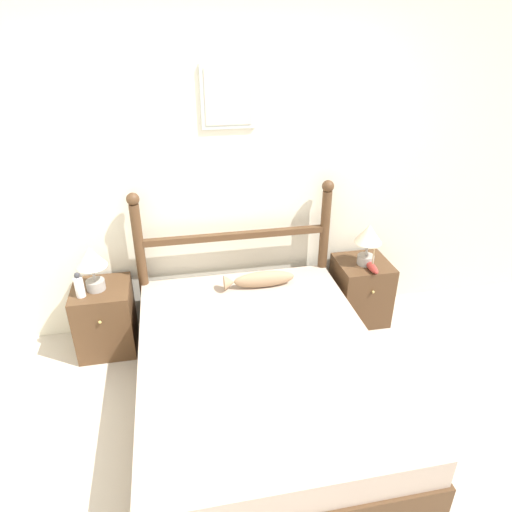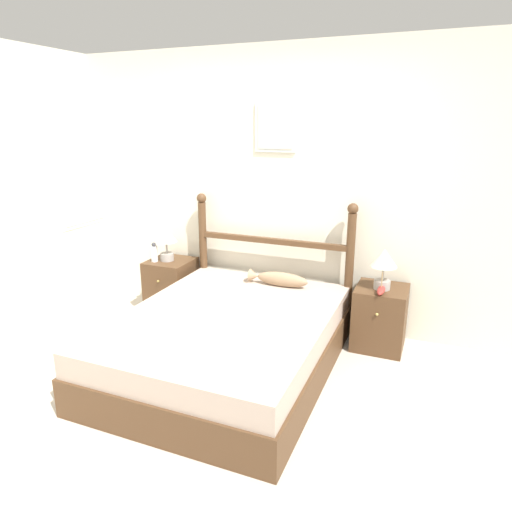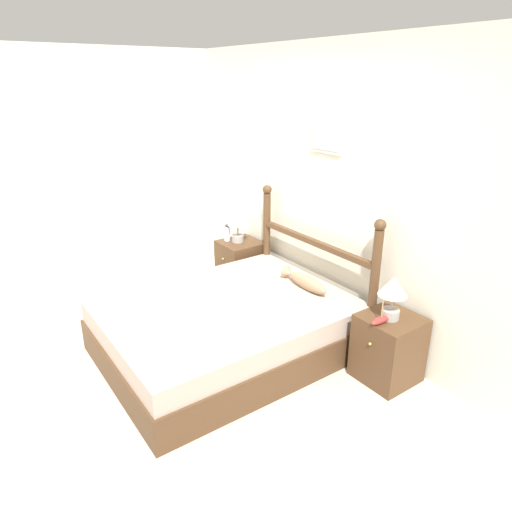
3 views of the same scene
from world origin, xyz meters
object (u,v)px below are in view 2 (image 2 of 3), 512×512
(table_lamp_right, at_px, (384,262))
(nightstand_left, at_px, (171,285))
(bed, at_px, (228,342))
(model_boat, at_px, (381,290))
(bottle, at_px, (154,253))
(fish_pillow, at_px, (278,279))
(nightstand_right, at_px, (380,317))
(table_lamp_left, at_px, (166,238))

(table_lamp_right, bearing_deg, nightstand_left, 179.27)
(bed, xyz_separation_m, nightstand_left, (-1.05, 0.84, 0.04))
(nightstand_left, relative_size, model_boat, 2.64)
(bottle, relative_size, fish_pillow, 0.36)
(nightstand_right, xyz_separation_m, fish_pillow, (-0.90, -0.09, 0.26))
(table_lamp_left, relative_size, table_lamp_right, 1.00)
(table_lamp_right, distance_m, model_boat, 0.23)
(nightstand_left, relative_size, table_lamp_right, 1.57)
(fish_pillow, bearing_deg, bed, -101.14)
(nightstand_left, relative_size, table_lamp_left, 1.57)
(nightstand_right, relative_size, bottle, 2.76)
(nightstand_right, bearing_deg, nightstand_left, 180.00)
(model_boat, bearing_deg, bottle, 178.85)
(fish_pillow, bearing_deg, table_lamp_right, 4.25)
(table_lamp_left, height_order, fish_pillow, table_lamp_left)
(table_lamp_left, bearing_deg, fish_pillow, -3.72)
(table_lamp_left, xyz_separation_m, model_boat, (2.12, -0.12, -0.20))
(table_lamp_right, height_order, model_boat, table_lamp_right)
(bed, bearing_deg, fish_pillow, 78.86)
(bed, height_order, table_lamp_left, table_lamp_left)
(nightstand_right, height_order, bottle, bottle)
(table_lamp_left, bearing_deg, model_boat, -3.29)
(nightstand_left, bearing_deg, fish_pillow, -4.49)
(table_lamp_right, bearing_deg, nightstand_right, 87.75)
(nightstand_left, xyz_separation_m, fish_pillow, (1.19, -0.09, 0.26))
(bed, relative_size, bottle, 10.30)
(table_lamp_left, xyz_separation_m, table_lamp_right, (2.12, -0.01, 0.00))
(table_lamp_left, distance_m, fish_pillow, 1.24)
(bottle, distance_m, model_boat, 2.22)
(table_lamp_left, bearing_deg, bed, -37.51)
(nightstand_left, height_order, table_lamp_right, table_lamp_right)
(nightstand_right, distance_m, model_boat, 0.33)
(bed, distance_m, fish_pillow, 0.81)
(nightstand_right, distance_m, fish_pillow, 0.94)
(model_boat, bearing_deg, fish_pillow, 177.28)
(bottle, relative_size, model_boat, 0.96)
(nightstand_left, distance_m, model_boat, 2.13)
(bottle, distance_m, fish_pillow, 1.32)
(nightstand_left, distance_m, fish_pillow, 1.23)
(table_lamp_left, relative_size, model_boat, 1.69)
(bottle, bearing_deg, nightstand_right, 2.39)
(bottle, bearing_deg, fish_pillow, -0.07)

